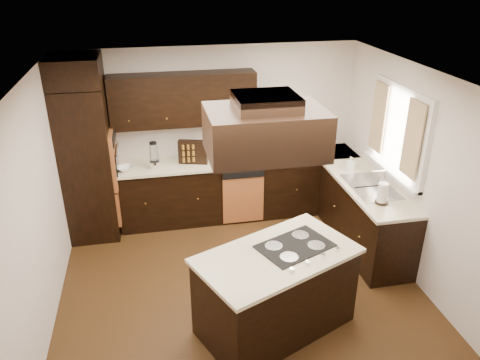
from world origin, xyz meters
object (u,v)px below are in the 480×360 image
(oven_column, at_px, (88,163))
(island, at_px, (276,293))
(spice_rack, at_px, (193,152))
(range_hood, at_px, (265,132))

(oven_column, distance_m, island, 3.16)
(oven_column, relative_size, spice_rack, 5.18)
(island, relative_size, spice_rack, 3.75)
(oven_column, xyz_separation_m, range_hood, (1.88, -2.25, 1.10))
(spice_rack, bearing_deg, island, -59.77)
(spice_rack, bearing_deg, oven_column, -160.48)
(oven_column, xyz_separation_m, spice_rack, (1.43, 0.06, 0.03))
(oven_column, relative_size, range_hood, 2.02)
(island, bearing_deg, oven_column, 106.42)
(island, height_order, spice_rack, spice_rack)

